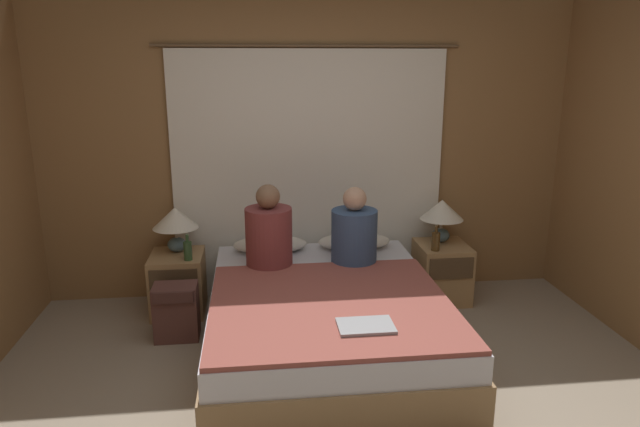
{
  "coord_description": "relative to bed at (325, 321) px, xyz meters",
  "views": [
    {
      "loc": [
        -0.45,
        -2.61,
        1.96
      ],
      "look_at": [
        0.0,
        1.26,
        0.91
      ],
      "focal_mm": 32.0,
      "sensor_mm": 36.0,
      "label": 1
    }
  ],
  "objects": [
    {
      "name": "wall_back",
      "position": [
        0.0,
        1.14,
        1.02
      ],
      "size": [
        4.5,
        0.06,
        2.5
      ],
      "color": "olive",
      "rests_on": "ground_plane"
    },
    {
      "name": "curtain_panel",
      "position": [
        0.0,
        1.08,
        0.81
      ],
      "size": [
        2.44,
        0.03,
        2.08
      ],
      "color": "white",
      "rests_on": "ground_plane"
    },
    {
      "name": "bed",
      "position": [
        0.0,
        0.0,
        0.0
      ],
      "size": [
        1.57,
        2.06,
        0.46
      ],
      "color": "#99754C",
      "rests_on": "ground_plane"
    },
    {
      "name": "nightstand_left",
      "position": [
        -1.08,
        0.78,
        0.02
      ],
      "size": [
        0.41,
        0.46,
        0.48
      ],
      "color": "#A87F51",
      "rests_on": "ground_plane"
    },
    {
      "name": "nightstand_right",
      "position": [
        1.08,
        0.78,
        0.02
      ],
      "size": [
        0.41,
        0.46,
        0.48
      ],
      "color": "#A87F51",
      "rests_on": "ground_plane"
    },
    {
      "name": "lamp_left",
      "position": [
        -1.08,
        0.86,
        0.51
      ],
      "size": [
        0.36,
        0.36,
        0.36
      ],
      "color": "slate",
      "rests_on": "nightstand_left"
    },
    {
      "name": "lamp_right",
      "position": [
        1.08,
        0.86,
        0.51
      ],
      "size": [
        0.36,
        0.36,
        0.36
      ],
      "color": "slate",
      "rests_on": "nightstand_right"
    },
    {
      "name": "pillow_left",
      "position": [
        -0.34,
        0.84,
        0.29
      ],
      "size": [
        0.59,
        0.31,
        0.12
      ],
      "color": "silver",
      "rests_on": "bed"
    },
    {
      "name": "pillow_right",
      "position": [
        0.34,
        0.84,
        0.29
      ],
      "size": [
        0.59,
        0.31,
        0.12
      ],
      "color": "silver",
      "rests_on": "bed"
    },
    {
      "name": "blanket_on_bed",
      "position": [
        0.0,
        -0.28,
        0.25
      ],
      "size": [
        1.51,
        1.44,
        0.03
      ],
      "color": "#994C42",
      "rests_on": "bed"
    },
    {
      "name": "person_left_in_bed",
      "position": [
        -0.36,
        0.48,
        0.49
      ],
      "size": [
        0.35,
        0.35,
        0.63
      ],
      "color": "brown",
      "rests_on": "bed"
    },
    {
      "name": "person_right_in_bed",
      "position": [
        0.28,
        0.48,
        0.47
      ],
      "size": [
        0.35,
        0.35,
        0.6
      ],
      "color": "#38517A",
      "rests_on": "bed"
    },
    {
      "name": "beer_bottle_on_left_stand",
      "position": [
        -0.98,
        0.64,
        0.33
      ],
      "size": [
        0.06,
        0.06,
        0.2
      ],
      "color": "#2D4C28",
      "rests_on": "nightstand_left"
    },
    {
      "name": "beer_bottle_on_right_stand",
      "position": [
        0.97,
        0.64,
        0.33
      ],
      "size": [
        0.07,
        0.07,
        0.21
      ],
      "color": "#513819",
      "rests_on": "nightstand_right"
    },
    {
      "name": "laptop_on_bed",
      "position": [
        0.15,
        -0.65,
        0.27
      ],
      "size": [
        0.32,
        0.22,
        0.02
      ],
      "color": "#9EA0A5",
      "rests_on": "blanket_on_bed"
    },
    {
      "name": "backpack_on_floor",
      "position": [
        -1.04,
        0.31,
        0.0
      ],
      "size": [
        0.31,
        0.25,
        0.41
      ],
      "color": "brown",
      "rests_on": "ground_plane"
    }
  ]
}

